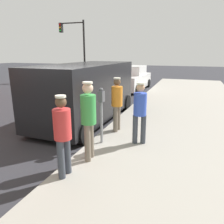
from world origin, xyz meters
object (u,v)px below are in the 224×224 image
(parking_meter_near, at_px, (101,106))
(pedestrian_in_orange, at_px, (117,101))
(parked_van, at_px, (86,91))
(parked_sedan_ahead, at_px, (131,79))
(pedestrian_in_red, at_px, (63,132))
(traffic_light_corner, at_px, (75,41))
(pedestrian_in_blue, at_px, (140,110))
(pedestrian_in_green, at_px, (88,116))

(parking_meter_near, relative_size, pedestrian_in_orange, 0.91)
(parked_van, bearing_deg, parked_sedan_ahead, 92.05)
(pedestrian_in_red, xyz_separation_m, traffic_light_corner, (-7.55, 14.41, 2.43))
(parking_meter_near, height_order, traffic_light_corner, traffic_light_corner)
(parking_meter_near, relative_size, parked_sedan_ahead, 0.34)
(pedestrian_in_blue, relative_size, traffic_light_corner, 0.32)
(traffic_light_corner, bearing_deg, parked_van, -59.74)
(pedestrian_in_orange, distance_m, pedestrian_in_blue, 1.16)
(parking_meter_near, relative_size, pedestrian_in_blue, 0.92)
(pedestrian_in_green, bearing_deg, pedestrian_in_blue, 55.75)
(parked_van, distance_m, traffic_light_corner, 12.36)
(pedestrian_in_green, xyz_separation_m, parked_van, (-1.60, 3.12, -0.04))
(pedestrian_in_orange, height_order, pedestrian_in_red, pedestrian_in_orange)
(pedestrian_in_blue, bearing_deg, pedestrian_in_green, -124.25)
(pedestrian_in_red, distance_m, parked_sedan_ahead, 11.72)
(parking_meter_near, bearing_deg, parked_van, 125.03)
(parked_van, bearing_deg, pedestrian_in_blue, -36.55)
(pedestrian_in_green, relative_size, parked_sedan_ahead, 0.40)
(pedestrian_in_red, height_order, parked_van, parked_van)
(parked_sedan_ahead, height_order, traffic_light_corner, traffic_light_corner)
(traffic_light_corner, bearing_deg, pedestrian_in_orange, -56.34)
(pedestrian_in_orange, xyz_separation_m, pedestrian_in_blue, (0.89, -0.75, -0.01))
(pedestrian_in_green, relative_size, pedestrian_in_orange, 1.07)
(parking_meter_near, distance_m, pedestrian_in_blue, 1.02)
(parking_meter_near, bearing_deg, pedestrian_in_blue, 17.67)
(pedestrian_in_orange, relative_size, parked_sedan_ahead, 0.37)
(pedestrian_in_blue, height_order, traffic_light_corner, traffic_light_corner)
(pedestrian_in_orange, distance_m, parked_sedan_ahead, 8.94)
(pedestrian_in_orange, height_order, pedestrian_in_blue, pedestrian_in_orange)
(parking_meter_near, height_order, parked_sedan_ahead, parking_meter_near)
(parked_van, bearing_deg, pedestrian_in_red, -69.96)
(parking_meter_near, distance_m, parked_sedan_ahead, 9.97)
(pedestrian_in_blue, relative_size, parked_van, 0.32)
(pedestrian_in_green, distance_m, traffic_light_corner, 15.80)
(pedestrian_in_orange, xyz_separation_m, traffic_light_corner, (-7.70, 11.56, 2.41))
(pedestrian_in_green, distance_m, parked_sedan_ahead, 10.94)
(parking_meter_near, height_order, pedestrian_in_green, pedestrian_in_green)
(pedestrian_in_green, height_order, pedestrian_in_orange, pedestrian_in_green)
(pedestrian_in_blue, bearing_deg, traffic_light_corner, 124.89)
(pedestrian_in_orange, relative_size, traffic_light_corner, 0.32)
(pedestrian_in_blue, distance_m, traffic_light_corner, 15.20)
(parking_meter_near, xyz_separation_m, pedestrian_in_orange, (0.08, 1.06, -0.07))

